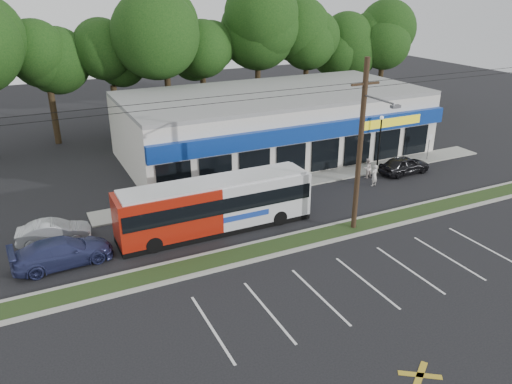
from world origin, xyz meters
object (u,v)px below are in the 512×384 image
object	(u,v)px
car_dark	(404,165)
car_blue	(62,252)
pedestrian_b	(367,168)
utility_pole	(359,142)
metrobus	(216,204)
car_silver	(54,232)
lamp_post	(380,136)
pedestrian_a	(374,175)
sign_post	(429,142)

from	to	relation	value
car_dark	car_blue	distance (m)	25.24
car_blue	pedestrian_b	distance (m)	22.24
utility_pole	metrobus	bearing A→B (deg)	153.64
metrobus	car_silver	size ratio (longest dim) A/B	2.95
car_silver	utility_pole	bearing A→B (deg)	-103.04
utility_pole	lamp_post	size ratio (longest dim) A/B	11.76
metrobus	car_dark	bearing A→B (deg)	8.72
car_silver	car_blue	distance (m)	2.75
utility_pole	pedestrian_b	xyz separation A→B (m)	(6.17, 6.60, -4.66)
pedestrian_a	lamp_post	bearing A→B (deg)	-147.70
utility_pole	car_silver	distance (m)	17.77
metrobus	car_blue	size ratio (longest dim) A/B	2.31
utility_pole	car_dark	bearing A→B (deg)	33.23
sign_post	metrobus	world-z (taller)	metrobus
lamp_post	car_silver	distance (m)	24.32
metrobus	car_blue	xyz separation A→B (m)	(-8.62, -0.24, -0.92)
car_dark	pedestrian_b	world-z (taller)	pedestrian_b
lamp_post	car_silver	world-z (taller)	lamp_post
pedestrian_a	pedestrian_b	xyz separation A→B (m)	(0.56, 1.53, -0.03)
utility_pole	sign_post	bearing A→B (deg)	30.15
utility_pole	car_dark	distance (m)	12.03
utility_pole	pedestrian_a	size ratio (longest dim) A/B	31.59
car_silver	lamp_post	bearing A→B (deg)	-77.99
car_dark	car_blue	xyz separation A→B (m)	(-25.09, -2.73, 0.03)
car_dark	car_blue	world-z (taller)	car_blue
car_silver	pedestrian_b	size ratio (longest dim) A/B	2.60
pedestrian_a	pedestrian_b	bearing A→B (deg)	-125.34
sign_post	car_silver	xyz separation A→B (m)	(-29.17, -1.57, -0.91)
utility_pole	metrobus	distance (m)	8.89
lamp_post	pedestrian_a	world-z (taller)	lamp_post
sign_post	car_silver	distance (m)	29.23
sign_post	car_blue	xyz separation A→B (m)	(-29.00, -4.31, -0.83)
metrobus	car_dark	distance (m)	16.68
sign_post	pedestrian_b	world-z (taller)	sign_post
metrobus	pedestrian_a	size ratio (longest dim) A/B	7.32
utility_pole	sign_post	size ratio (longest dim) A/B	22.47
car_dark	pedestrian_a	xyz separation A→B (m)	(-3.65, -0.99, 0.09)
car_silver	pedestrian_a	size ratio (longest dim) A/B	2.48
car_silver	pedestrian_b	xyz separation A→B (m)	(22.17, 0.53, 0.11)
utility_pole	pedestrian_a	bearing A→B (deg)	42.13
metrobus	car_silver	xyz separation A→B (m)	(-8.79, 2.50, -1.00)
sign_post	car_silver	size ratio (longest dim) A/B	0.57
car_silver	pedestrian_a	world-z (taller)	pedestrian_a
utility_pole	car_silver	bearing A→B (deg)	159.21
utility_pole	pedestrian_a	xyz separation A→B (m)	(5.61, 5.07, -4.62)
metrobus	sign_post	bearing A→B (deg)	11.43
metrobus	car_dark	xyz separation A→B (m)	(16.47, 2.49, -0.95)
lamp_post	sign_post	world-z (taller)	lamp_post
car_dark	pedestrian_a	bearing A→B (deg)	102.73
car_blue	pedestrian_b	world-z (taller)	pedestrian_b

